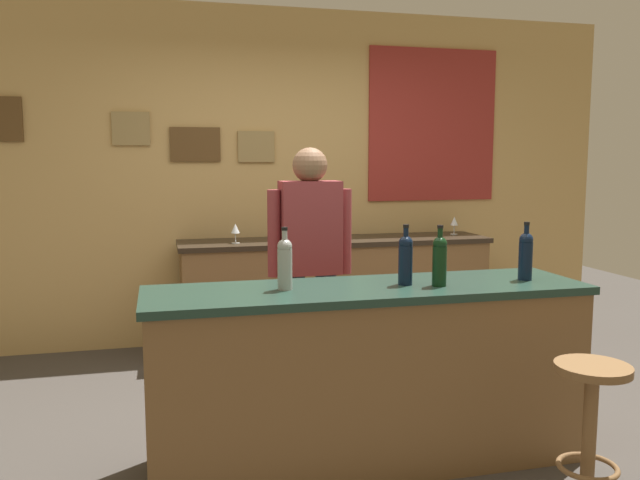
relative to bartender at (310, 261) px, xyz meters
name	(u,v)px	position (x,y,z in m)	size (l,w,h in m)	color
ground_plane	(345,430)	(0.12, -0.36, -0.94)	(10.00, 10.00, 0.00)	#423D38
back_wall	(283,175)	(0.15, 1.67, 0.48)	(6.00, 0.09, 2.80)	tan
bar_counter	(368,375)	(0.12, -0.76, -0.47)	(2.22, 0.60, 0.92)	brown
side_counter	(336,292)	(0.52, 1.29, -0.48)	(2.55, 0.56, 0.90)	brown
bartender	(310,261)	(0.00, 0.00, 0.00)	(0.52, 0.21, 1.62)	#384766
bar_stool	(590,414)	(0.89, -1.47, -0.48)	(0.32, 0.32, 0.68)	brown
wine_bottle_a	(285,262)	(-0.30, -0.74, 0.12)	(0.07, 0.07, 0.31)	#999E99
wine_bottle_b	(406,258)	(0.31, -0.77, 0.12)	(0.07, 0.07, 0.31)	black
wine_bottle_c	(440,259)	(0.47, -0.84, 0.12)	(0.07, 0.07, 0.31)	black
wine_bottle_d	(526,254)	(0.97, -0.80, 0.12)	(0.07, 0.07, 0.31)	black
wine_glass_a	(235,229)	(-0.31, 1.21, 0.07)	(0.07, 0.07, 0.16)	silver
wine_glass_b	(454,222)	(1.60, 1.35, 0.07)	(0.07, 0.07, 0.16)	silver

